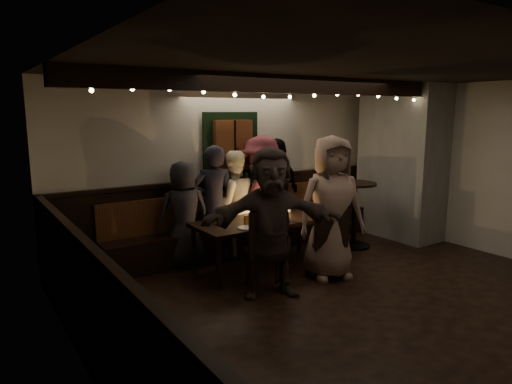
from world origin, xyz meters
TOP-DOWN VIEW (x-y plane):
  - room at (1.07, 1.42)m, footprint 6.02×5.01m
  - dining_table at (-0.30, 1.40)m, footprint 1.96×0.84m
  - chair_near_left at (-0.77, 0.66)m, footprint 0.61×0.61m
  - chair_near_right at (0.19, 0.63)m, footprint 0.60×0.60m
  - chair_end at (0.88, 1.46)m, footprint 0.57×0.57m
  - high_top at (1.50, 1.45)m, footprint 0.66×0.66m
  - person_a at (-1.16, 2.12)m, footprint 0.81×0.61m
  - person_b at (-0.70, 2.10)m, footprint 0.71×0.58m
  - person_c at (-0.34, 2.16)m, footprint 0.85×0.70m
  - person_d at (0.15, 2.11)m, footprint 1.32×1.02m
  - person_e at (0.46, 2.10)m, footprint 1.11×0.75m
  - person_f at (-0.76, 0.60)m, footprint 1.72×1.14m
  - person_g at (0.24, 0.65)m, footprint 1.04×0.83m

SIDE VIEW (x-z plane):
  - chair_near_right at x=0.19m, z-range 0.06..1.06m
  - chair_near_left at x=-0.77m, z-range 0.06..1.09m
  - chair_end at x=0.88m, z-range 0.06..1.09m
  - dining_table at x=-0.30m, z-range 0.22..1.06m
  - high_top at x=1.50m, z-range 0.14..1.19m
  - person_a at x=-1.16m, z-range 0.00..1.49m
  - person_c at x=-0.34m, z-range 0.00..1.59m
  - person_b at x=-0.70m, z-range 0.00..1.69m
  - person_e at x=0.46m, z-range 0.00..1.75m
  - person_f at x=-0.76m, z-range 0.00..1.77m
  - person_d at x=0.15m, z-range 0.00..1.79m
  - person_g at x=0.24m, z-range 0.00..1.87m
  - room at x=1.07m, z-range -0.24..2.38m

